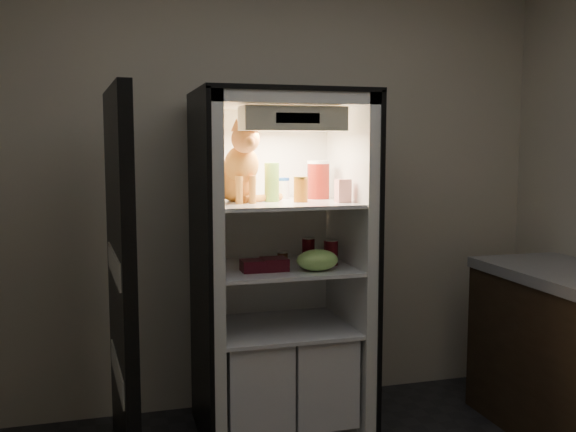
% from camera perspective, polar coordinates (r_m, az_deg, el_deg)
% --- Properties ---
extents(room_shell, '(3.60, 3.60, 3.60)m').
position_cam_1_polar(room_shell, '(2.17, 8.75, 7.06)').
color(room_shell, white).
rests_on(room_shell, floor).
extents(refrigerator, '(0.90, 0.72, 1.88)m').
position_cam_1_polar(refrigerator, '(3.56, -0.82, -6.63)').
color(refrigerator, white).
rests_on(refrigerator, floor).
extents(fridge_door, '(0.12, 0.87, 1.85)m').
position_cam_1_polar(fridge_door, '(3.10, -14.60, -6.49)').
color(fridge_door, black).
rests_on(fridge_door, floor).
extents(tabby_cat, '(0.38, 0.42, 0.44)m').
position_cam_1_polar(tabby_cat, '(3.41, -4.37, 4.02)').
color(tabby_cat, '#C86919').
rests_on(tabby_cat, refrigerator).
extents(parmesan_shaker, '(0.08, 0.08, 0.21)m').
position_cam_1_polar(parmesan_shaker, '(3.42, -1.45, 3.02)').
color(parmesan_shaker, green).
rests_on(parmesan_shaker, refrigerator).
extents(mayo_tub, '(0.09, 0.09, 0.12)m').
position_cam_1_polar(mayo_tub, '(3.60, -0.55, 2.49)').
color(mayo_tub, white).
rests_on(mayo_tub, refrigerator).
extents(salsa_jar, '(0.08, 0.08, 0.13)m').
position_cam_1_polar(salsa_jar, '(3.39, 1.13, 2.39)').
color(salsa_jar, maroon).
rests_on(salsa_jar, refrigerator).
extents(pepper_jar, '(0.13, 0.13, 0.21)m').
position_cam_1_polar(pepper_jar, '(3.60, 2.71, 3.24)').
color(pepper_jar, maroon).
rests_on(pepper_jar, refrigerator).
extents(cream_carton, '(0.07, 0.07, 0.12)m').
position_cam_1_polar(cream_carton, '(3.38, 4.91, 2.25)').
color(cream_carton, white).
rests_on(cream_carton, refrigerator).
extents(soda_can_a, '(0.07, 0.07, 0.13)m').
position_cam_1_polar(soda_can_a, '(3.60, 1.82, -3.00)').
color(soda_can_a, black).
rests_on(soda_can_a, refrigerator).
extents(soda_can_b, '(0.07, 0.07, 0.14)m').
position_cam_1_polar(soda_can_b, '(3.53, 3.79, -3.18)').
color(soda_can_b, black).
rests_on(soda_can_b, refrigerator).
extents(soda_can_c, '(0.07, 0.07, 0.14)m').
position_cam_1_polar(soda_can_c, '(3.50, 3.86, -3.25)').
color(soda_can_c, black).
rests_on(soda_can_c, refrigerator).
extents(condiment_jar, '(0.06, 0.06, 0.08)m').
position_cam_1_polar(condiment_jar, '(3.47, -0.48, -3.79)').
color(condiment_jar, '#552D18').
rests_on(condiment_jar, refrigerator).
extents(grape_bag, '(0.22, 0.16, 0.11)m').
position_cam_1_polar(grape_bag, '(3.34, 2.62, -3.94)').
color(grape_bag, '#95D362').
rests_on(grape_bag, refrigerator).
extents(berry_box_left, '(0.12, 0.12, 0.06)m').
position_cam_1_polar(berry_box_left, '(3.32, -3.13, -4.45)').
color(berry_box_left, '#460B14').
rests_on(berry_box_left, refrigerator).
extents(berry_box_right, '(0.13, 0.13, 0.07)m').
position_cam_1_polar(berry_box_right, '(3.35, -1.22, -4.30)').
color(berry_box_right, '#460B14').
rests_on(berry_box_right, refrigerator).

